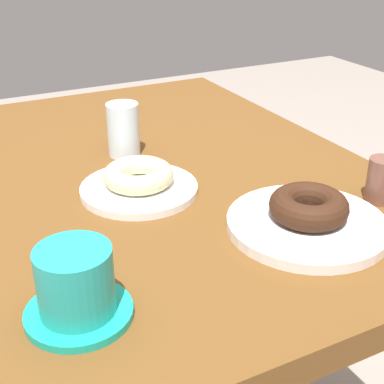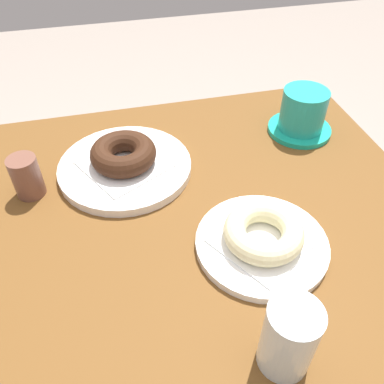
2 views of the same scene
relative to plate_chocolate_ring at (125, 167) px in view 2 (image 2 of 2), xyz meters
The scene contains 10 objects.
table 0.34m from the plate_chocolate_ring, 20.04° to the left, with size 1.03×0.74×0.72m.
plate_chocolate_ring is the anchor object (origin of this frame).
napkin_chocolate_ring 0.01m from the plate_chocolate_ring, 90.00° to the right, with size 0.13×0.13×0.00m, color white.
donut_chocolate_ring 0.03m from the plate_chocolate_ring, ahead, with size 0.11×0.11×0.04m, color #351C0F.
plate_sugar_ring 0.28m from the plate_chocolate_ring, 37.81° to the left, with size 0.19×0.19×0.01m, color white.
napkin_sugar_ring 0.28m from the plate_chocolate_ring, 37.81° to the left, with size 0.12×0.12×0.00m, color white.
donut_sugar_ring 0.28m from the plate_chocolate_ring, 37.81° to the left, with size 0.12×0.12×0.03m, color beige.
water_glass 0.41m from the plate_chocolate_ring, 19.34° to the left, with size 0.06×0.06×0.10m, color silver.
coffee_cup 0.36m from the plate_chocolate_ring, 96.42° to the left, with size 0.12×0.12×0.09m.
sugar_jar 0.16m from the plate_chocolate_ring, 82.53° to the right, with size 0.05×0.05×0.07m, color brown.
Camera 2 is at (0.27, -0.13, 1.18)m, focal length 37.93 mm.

